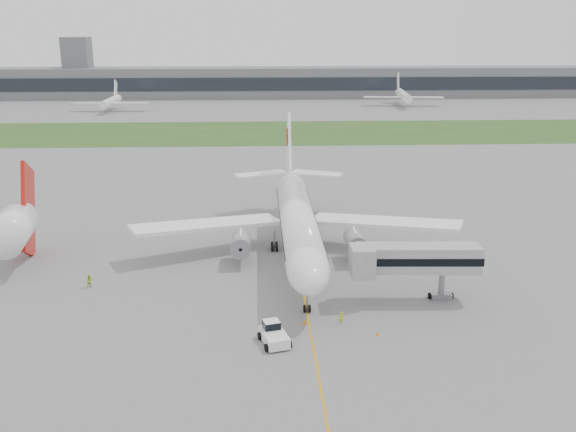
{
  "coord_description": "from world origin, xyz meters",
  "views": [
    {
      "loc": [
        -5.47,
        -83.29,
        31.71
      ],
      "look_at": [
        -1.41,
        2.0,
        6.72
      ],
      "focal_mm": 40.0,
      "sensor_mm": 36.0,
      "label": 1
    }
  ],
  "objects_px": {
    "airliner": "(297,217)",
    "pushback_tug": "(274,334)",
    "jet_bridge": "(410,259)",
    "neighbor_aircraft": "(15,226)",
    "ground_crew_near": "(341,318)"
  },
  "relations": [
    {
      "from": "ground_crew_near",
      "to": "neighbor_aircraft",
      "type": "relative_size",
      "value": 0.08
    },
    {
      "from": "airliner",
      "to": "neighbor_aircraft",
      "type": "height_order",
      "value": "airliner"
    },
    {
      "from": "jet_bridge",
      "to": "ground_crew_near",
      "type": "xyz_separation_m",
      "value": [
        -8.97,
        -5.96,
        -4.58
      ]
    },
    {
      "from": "pushback_tug",
      "to": "neighbor_aircraft",
      "type": "bearing_deg",
      "value": 130.24
    },
    {
      "from": "jet_bridge",
      "to": "neighbor_aircraft",
      "type": "relative_size",
      "value": 0.87
    },
    {
      "from": "airliner",
      "to": "neighbor_aircraft",
      "type": "relative_size",
      "value": 2.99
    },
    {
      "from": "ground_crew_near",
      "to": "airliner",
      "type": "bearing_deg",
      "value": -106.79
    },
    {
      "from": "airliner",
      "to": "pushback_tug",
      "type": "height_order",
      "value": "airliner"
    },
    {
      "from": "neighbor_aircraft",
      "to": "ground_crew_near",
      "type": "bearing_deg",
      "value": -33.43
    },
    {
      "from": "pushback_tug",
      "to": "ground_crew_near",
      "type": "xyz_separation_m",
      "value": [
        7.62,
        4.01,
        -0.21
      ]
    },
    {
      "from": "airliner",
      "to": "jet_bridge",
      "type": "height_order",
      "value": "airliner"
    },
    {
      "from": "airliner",
      "to": "ground_crew_near",
      "type": "xyz_separation_m",
      "value": [
        3.54,
        -23.18,
        -4.9
      ]
    },
    {
      "from": "jet_bridge",
      "to": "pushback_tug",
      "type": "bearing_deg",
      "value": -146.31
    },
    {
      "from": "pushback_tug",
      "to": "airliner",
      "type": "bearing_deg",
      "value": 66.72
    },
    {
      "from": "airliner",
      "to": "pushback_tug",
      "type": "xyz_separation_m",
      "value": [
        -4.08,
        -27.2,
        -4.69
      ]
    }
  ]
}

